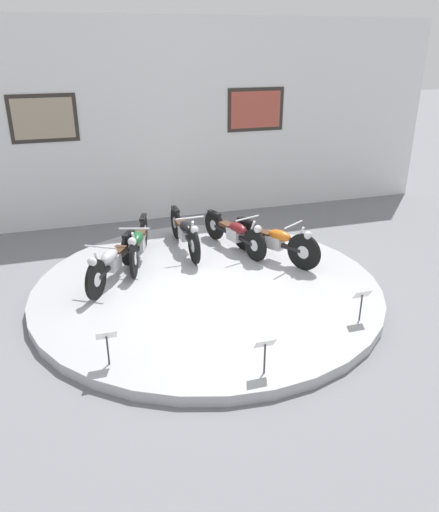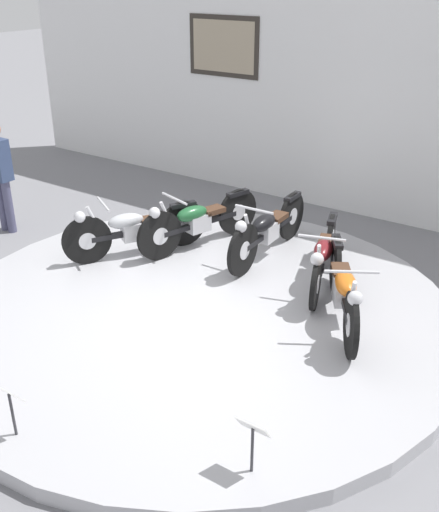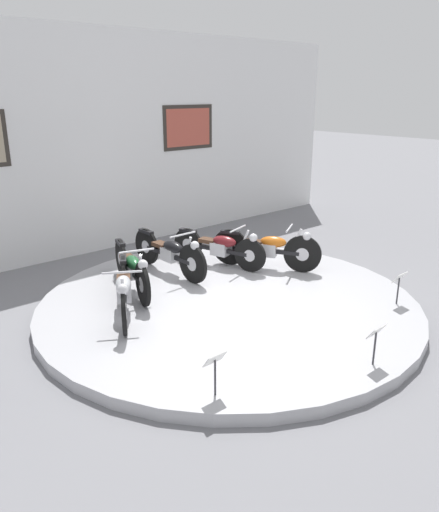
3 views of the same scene
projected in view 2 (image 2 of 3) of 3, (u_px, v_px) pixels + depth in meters
ground_plane at (199, 316)px, 7.00m from camera, size 60.00×60.00×0.00m
display_platform at (199, 310)px, 6.97m from camera, size 5.88×5.88×0.16m
back_wall at (358, 72)px, 9.13m from camera, size 14.00×0.22×4.49m
motorcycle_silver at (134, 228)px, 7.97m from camera, size 1.07×1.75×0.80m
motorcycle_green at (198, 220)px, 8.20m from camera, size 0.70×1.96×0.81m
motorcycle_black at (268, 229)px, 7.92m from camera, size 0.54×2.03×0.82m
motorcycle_maroon at (324, 255)px, 7.25m from camera, size 0.71×1.89×0.78m
motorcycle_orange at (343, 288)px, 6.44m from camera, size 1.09×1.77×0.82m
info_placard_front_centre at (10, 399)px, 4.85m from camera, size 0.26×0.11×0.51m
info_placard_front_right at (253, 434)px, 4.48m from camera, size 0.26×0.11×0.51m
visitor_standing at (0, 171)px, 8.87m from camera, size 0.36×0.22×1.70m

